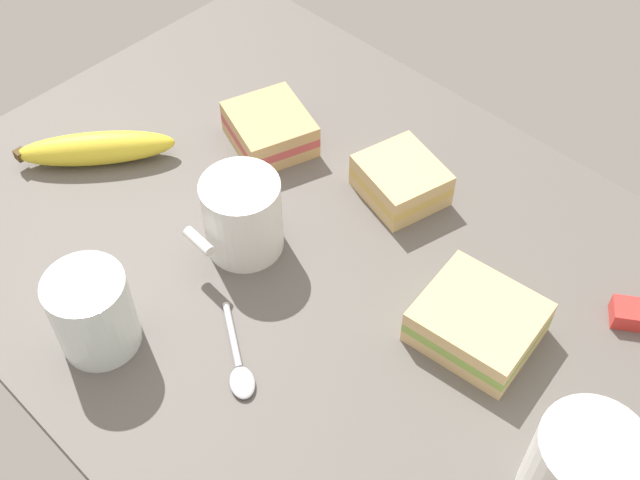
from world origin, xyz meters
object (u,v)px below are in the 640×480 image
object	(u,v)px
coffee_mug_black	(242,215)
sandwich_side	(398,178)
sandwich_extra	(478,322)
glass_of_milk	(94,316)
coffee_mug_milky	(582,472)
spoon	(239,365)
banana	(96,148)
sandwich_main	(270,129)

from	to	relation	value
coffee_mug_black	sandwich_side	size ratio (longest dim) A/B	0.98
sandwich_extra	glass_of_milk	distance (cm)	37.07
sandwich_side	glass_of_milk	distance (cm)	36.57
coffee_mug_black	glass_of_milk	size ratio (longest dim) A/B	1.16
coffee_mug_milky	spoon	size ratio (longest dim) A/B	1.10
coffee_mug_milky	banana	bearing A→B (deg)	-177.05
coffee_mug_milky	banana	xyz separation A→B (cm)	(-63.23, -3.26, -3.16)
sandwich_main	sandwich_extra	xyz separation A→B (cm)	(34.85, -5.25, 0.00)
sandwich_main	banana	bearing A→B (deg)	-127.36
coffee_mug_milky	sandwich_main	bearing A→B (deg)	165.45
coffee_mug_black	sandwich_main	xyz separation A→B (cm)	(-9.66, 13.10, -2.52)
sandwich_extra	banana	xyz separation A→B (cm)	(-47.39, -11.17, -0.22)
coffee_mug_milky	coffee_mug_black	bearing A→B (deg)	179.92
coffee_mug_black	banana	world-z (taller)	coffee_mug_black
banana	spoon	xyz separation A→B (cm)	(33.24, -7.68, -1.59)
sandwich_main	coffee_mug_black	bearing A→B (deg)	-53.61
sandwich_side	sandwich_extra	xyz separation A→B (cm)	(18.43, -9.62, 0.00)
spoon	sandwich_side	bearing A→B (deg)	98.55
sandwich_extra	spoon	distance (cm)	23.63
coffee_mug_milky	spoon	xyz separation A→B (cm)	(-29.99, -10.94, -4.75)
coffee_mug_milky	banana	world-z (taller)	coffee_mug_milky
coffee_mug_black	spoon	world-z (taller)	coffee_mug_black
coffee_mug_black	spoon	xyz separation A→B (cm)	(11.05, -10.99, -4.34)
spoon	sandwich_main	bearing A→B (deg)	130.67
coffee_mug_black	banana	size ratio (longest dim) A/B	0.63
banana	sandwich_extra	bearing A→B (deg)	13.26
coffee_mug_black	glass_of_milk	xyz separation A→B (cm)	(-1.13, -18.19, -0.71)
coffee_mug_black	coffee_mug_milky	xyz separation A→B (cm)	(41.03, -0.06, 0.42)
banana	sandwich_main	bearing A→B (deg)	52.64
sandwich_main	banana	size ratio (longest dim) A/B	0.72
spoon	sandwich_extra	bearing A→B (deg)	53.10
sandwich_extra	spoon	size ratio (longest dim) A/B	1.18
glass_of_milk	spoon	distance (cm)	14.60
coffee_mug_milky	sandwich_extra	size ratio (longest dim) A/B	0.94
glass_of_milk	banana	distance (cm)	25.86
spoon	glass_of_milk	bearing A→B (deg)	-149.42
banana	spoon	distance (cm)	34.15
spoon	coffee_mug_black	bearing A→B (deg)	135.14
glass_of_milk	coffee_mug_milky	bearing A→B (deg)	23.27
coffee_mug_black	banana	bearing A→B (deg)	-171.50
coffee_mug_milky	sandwich_main	size ratio (longest dim) A/B	0.94
sandwich_extra	glass_of_milk	xyz separation A→B (cm)	(-26.32, -26.04, 1.81)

